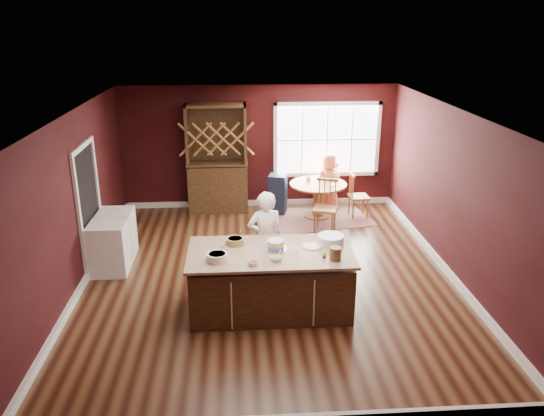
{
  "coord_description": "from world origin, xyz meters",
  "views": [
    {
      "loc": [
        -0.48,
        -7.92,
        4.05
      ],
      "look_at": [
        0.08,
        0.36,
        1.05
      ],
      "focal_mm": 35.0,
      "sensor_mm": 36.0,
      "label": 1
    }
  ],
  "objects": [
    {
      "name": "dining_table",
      "position": [
        1.21,
        2.64,
        0.53
      ],
      "size": [
        1.2,
        1.2,
        0.75
      ],
      "color": "olive",
      "rests_on": "ground"
    },
    {
      "name": "rug",
      "position": [
        1.21,
        2.64,
        0.01
      ],
      "size": [
        2.37,
        1.99,
        0.01
      ],
      "primitive_type": "cube",
      "rotation": [
        0.0,
        0.0,
        0.2
      ],
      "color": "brown",
      "rests_on": "ground"
    },
    {
      "name": "chair_south",
      "position": [
        1.22,
        1.79,
        0.54
      ],
      "size": [
        0.56,
        0.55,
        1.07
      ],
      "primitive_type": null,
      "rotation": [
        0.0,
        0.0,
        -0.32
      ],
      "color": "brown",
      "rests_on": "ground"
    },
    {
      "name": "bowl_blue",
      "position": [
        -0.79,
        -1.35,
        0.97
      ],
      "size": [
        0.28,
        0.28,
        0.11
      ],
      "primitive_type": "cylinder",
      "color": "white",
      "rests_on": "kitchen_island"
    },
    {
      "name": "room_shell",
      "position": [
        0.0,
        0.0,
        1.35
      ],
      "size": [
        7.0,
        7.0,
        7.0
      ],
      "color": "#55371E",
      "rests_on": "ground"
    },
    {
      "name": "table_plate",
      "position": [
        1.49,
        2.51,
        0.76
      ],
      "size": [
        0.18,
        0.18,
        0.01
      ],
      "primitive_type": "cylinder",
      "color": "beige",
      "rests_on": "dining_table"
    },
    {
      "name": "doorway",
      "position": [
        -2.97,
        0.6,
        1.02
      ],
      "size": [
        0.08,
        1.26,
        2.13
      ],
      "primitive_type": null,
      "color": "white",
      "rests_on": "room_shell"
    },
    {
      "name": "drinking_glass",
      "position": [
        0.32,
        -1.13,
        0.99
      ],
      "size": [
        0.07,
        0.07,
        0.13
      ],
      "primitive_type": "cylinder",
      "color": "silver",
      "rests_on": "kitchen_island"
    },
    {
      "name": "toy_figurine",
      "position": [
        0.68,
        -1.35,
        0.96
      ],
      "size": [
        0.05,
        0.05,
        0.08
      ],
      "primitive_type": null,
      "color": "yellow",
      "rests_on": "kitchen_island"
    },
    {
      "name": "bowl_olive",
      "position": [
        0.01,
        -1.4,
        0.95
      ],
      "size": [
        0.15,
        0.15,
        0.06
      ],
      "primitive_type": "cylinder",
      "color": "beige",
      "rests_on": "kitchen_island"
    },
    {
      "name": "chair_north",
      "position": [
        1.48,
        3.34,
        0.51
      ],
      "size": [
        0.56,
        0.55,
        1.02
      ],
      "primitive_type": null,
      "rotation": [
        0.0,
        0.0,
        3.59
      ],
      "color": "brown",
      "rests_on": "ground"
    },
    {
      "name": "bowl_yellow",
      "position": [
        -0.54,
        -0.8,
        0.97
      ],
      "size": [
        0.25,
        0.25,
        0.1
      ],
      "primitive_type": "cylinder",
      "color": "brown",
      "rests_on": "kitchen_island"
    },
    {
      "name": "kitchen_island",
      "position": [
        -0.05,
        -1.08,
        0.44
      ],
      "size": [
        2.34,
        1.22,
        0.92
      ],
      "color": "black",
      "rests_on": "ground"
    },
    {
      "name": "dryer",
      "position": [
        -2.64,
        0.92,
        0.43
      ],
      "size": [
        0.59,
        0.57,
        0.86
      ],
      "primitive_type": "cube",
      "color": "silver",
      "rests_on": "ground"
    },
    {
      "name": "seated_woman",
      "position": [
        1.5,
        3.07,
        0.64
      ],
      "size": [
        0.74,
        0.61,
        1.28
      ],
      "primitive_type": "imported",
      "rotation": [
        0.0,
        0.0,
        3.52
      ],
      "color": "#DE6A47",
      "rests_on": "ground"
    },
    {
      "name": "bowl_pink",
      "position": [
        -0.31,
        -1.52,
        0.94
      ],
      "size": [
        0.14,
        0.14,
        0.05
      ],
      "primitive_type": "cylinder",
      "color": "white",
      "rests_on": "kitchen_island"
    },
    {
      "name": "washer",
      "position": [
        -2.64,
        0.28,
        0.43
      ],
      "size": [
        0.6,
        0.58,
        0.87
      ],
      "primitive_type": "cube",
      "color": "white",
      "rests_on": "ground"
    },
    {
      "name": "white_tub",
      "position": [
        0.85,
        -0.87,
        0.99
      ],
      "size": [
        0.38,
        0.38,
        0.13
      ],
      "primitive_type": "cylinder",
      "color": "white",
      "rests_on": "kitchen_island"
    },
    {
      "name": "high_chair",
      "position": [
        0.38,
        2.95,
        0.45
      ],
      "size": [
        0.45,
        0.45,
        0.9
      ],
      "primitive_type": null,
      "rotation": [
        0.0,
        0.0,
        -0.26
      ],
      "color": "#1E2439",
      "rests_on": "ground"
    },
    {
      "name": "layer_cake",
      "position": [
        0.04,
        -1.02,
        0.99
      ],
      "size": [
        0.34,
        0.34,
        0.14
      ],
      "primitive_type": null,
      "color": "silver",
      "rests_on": "kitchen_island"
    },
    {
      "name": "window",
      "position": [
        1.5,
        3.47,
        1.5
      ],
      "size": [
        2.36,
        0.1,
        1.66
      ],
      "primitive_type": null,
      "color": "white",
      "rests_on": "room_shell"
    },
    {
      "name": "table_cup",
      "position": [
        1.02,
        2.84,
        0.79
      ],
      "size": [
        0.14,
        0.14,
        0.09
      ],
      "primitive_type": "imported",
      "rotation": [
        0.0,
        0.0,
        -0.22
      ],
      "color": "white",
      "rests_on": "dining_table"
    },
    {
      "name": "dinner_plate",
      "position": [
        0.57,
        -0.98,
        0.93
      ],
      "size": [
        0.27,
        0.27,
        0.02
      ],
      "primitive_type": "cylinder",
      "color": "beige",
      "rests_on": "kitchen_island"
    },
    {
      "name": "toddler",
      "position": [
        0.46,
        2.99,
        0.81
      ],
      "size": [
        0.18,
        0.14,
        0.26
      ],
      "primitive_type": null,
      "color": "#8CA5BF",
      "rests_on": "high_chair"
    },
    {
      "name": "chair_east",
      "position": [
        2.08,
        2.61,
        0.49
      ],
      "size": [
        0.41,
        0.43,
        0.98
      ],
      "primitive_type": null,
      "rotation": [
        0.0,
        0.0,
        1.63
      ],
      "color": "brown",
      "rests_on": "ground"
    },
    {
      "name": "stoneware_crock",
      "position": [
        0.82,
        -1.43,
        1.01
      ],
      "size": [
        0.16,
        0.16,
        0.19
      ],
      "primitive_type": "cylinder",
      "color": "#513D22",
      "rests_on": "kitchen_island"
    },
    {
      "name": "hutch",
      "position": [
        -0.91,
        3.22,
        1.18
      ],
      "size": [
        1.28,
        0.53,
        2.35
      ],
      "primitive_type": "cube",
      "color": "black",
      "rests_on": "ground"
    },
    {
      "name": "baker",
      "position": [
        -0.07,
        -0.31,
        0.78
      ],
      "size": [
        0.63,
        0.47,
        1.56
      ],
      "primitive_type": "imported",
      "rotation": [
        0.0,
        0.0,
        3.32
      ],
      "color": "white",
      "rests_on": "ground"
    }
  ]
}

